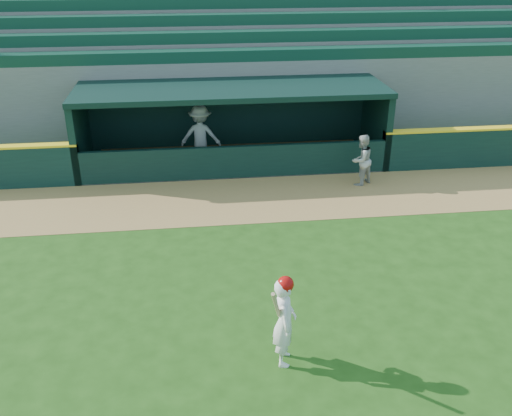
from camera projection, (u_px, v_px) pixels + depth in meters
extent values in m
plane|color=#1E4411|center=(266.00, 302.00, 11.27)|extent=(120.00, 120.00, 0.00)
cube|color=olive|center=(242.00, 199.00, 15.66)|extent=(40.00, 3.00, 0.01)
imported|color=#A8A7A2|center=(361.00, 160.00, 16.34)|extent=(0.92, 0.87, 1.50)
imported|color=#A6A6A1|center=(201.00, 136.00, 17.66)|extent=(1.33, 0.89, 1.92)
cube|color=slate|center=(233.00, 163.00, 18.16)|extent=(9.00, 2.60, 0.04)
cube|color=black|center=(80.00, 134.00, 17.18)|extent=(0.20, 2.60, 2.30)
cube|color=black|center=(376.00, 124.00, 18.18)|extent=(0.20, 2.60, 2.30)
cube|color=black|center=(229.00, 117.00, 18.84)|extent=(9.40, 0.20, 2.30)
cube|color=black|center=(232.00, 90.00, 17.15)|extent=(9.40, 2.80, 0.16)
cube|color=black|center=(236.00, 162.00, 16.86)|extent=(9.00, 0.16, 1.00)
cube|color=brown|center=(231.00, 148.00, 18.78)|extent=(8.40, 0.45, 0.10)
cube|color=slate|center=(228.00, 104.00, 19.18)|extent=(34.00, 0.85, 2.91)
cube|color=#0F3828|center=(227.00, 55.00, 18.38)|extent=(34.00, 0.60, 0.36)
cube|color=slate|center=(226.00, 91.00, 19.85)|extent=(34.00, 0.85, 3.36)
cube|color=#0F3828|center=(225.00, 37.00, 18.95)|extent=(34.00, 0.60, 0.36)
cube|color=slate|center=(224.00, 79.00, 20.52)|extent=(34.00, 0.85, 3.81)
cube|color=#0F3828|center=(223.00, 19.00, 19.52)|extent=(34.00, 0.60, 0.36)
cube|color=slate|center=(222.00, 68.00, 21.18)|extent=(34.00, 0.85, 4.26)
cube|color=#0F3828|center=(221.00, 3.00, 20.08)|extent=(34.00, 0.60, 0.36)
cube|color=slate|center=(220.00, 58.00, 21.85)|extent=(34.00, 0.85, 4.71)
cube|color=slate|center=(219.00, 48.00, 22.51)|extent=(34.00, 0.85, 5.16)
cube|color=slate|center=(217.00, 39.00, 23.18)|extent=(34.00, 0.85, 5.61)
cube|color=slate|center=(217.00, 36.00, 23.70)|extent=(34.50, 0.30, 5.61)
imported|color=white|center=(285.00, 322.00, 9.37)|extent=(0.46, 0.63, 1.60)
sphere|color=#A70B09|center=(286.00, 284.00, 9.06)|extent=(0.27, 0.27, 0.27)
cylinder|color=tan|center=(276.00, 305.00, 8.94)|extent=(0.25, 0.49, 0.76)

